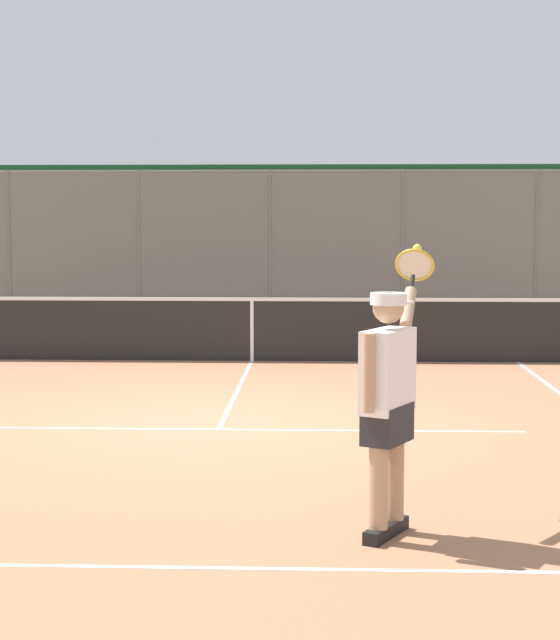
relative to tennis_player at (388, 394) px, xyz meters
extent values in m
plane|color=#B27551|center=(1.50, -3.84, -0.98)|extent=(60.00, 60.00, 0.00)
cube|color=white|center=(1.50, 0.71, -0.98)|extent=(7.99, 0.05, 0.01)
cube|color=white|center=(1.50, -3.54, -0.98)|extent=(6.23, 0.05, 0.01)
cube|color=white|center=(1.50, -6.14, -0.98)|extent=(0.05, 5.20, 0.01)
cylinder|color=slate|center=(-3.86, -14.35, 0.59)|extent=(0.07, 0.07, 3.13)
cylinder|color=slate|center=(-1.18, -14.35, 0.59)|extent=(0.07, 0.07, 3.13)
cylinder|color=slate|center=(1.50, -14.35, 0.59)|extent=(0.07, 0.07, 3.13)
cylinder|color=slate|center=(4.18, -14.35, 0.59)|extent=(0.07, 0.07, 3.13)
cylinder|color=slate|center=(6.86, -14.35, 0.59)|extent=(0.07, 0.07, 3.13)
cylinder|color=slate|center=(1.50, -14.35, 2.11)|extent=(16.08, 0.05, 0.05)
cube|color=slate|center=(1.50, -14.35, 0.59)|extent=(16.08, 0.02, 3.13)
cube|color=#235B2D|center=(1.50, -15.00, 0.64)|extent=(19.08, 0.90, 3.24)
cube|color=silver|center=(1.50, -14.17, -0.90)|extent=(17.08, 0.18, 0.15)
cube|color=black|center=(1.50, -8.74, -0.52)|extent=(10.16, 0.02, 0.91)
cube|color=white|center=(1.50, -8.74, -0.04)|extent=(10.16, 0.04, 0.05)
cube|color=white|center=(1.50, -8.74, -0.52)|extent=(0.05, 0.04, 0.91)
cube|color=black|center=(0.07, 0.13, -0.93)|extent=(0.22, 0.28, 0.09)
cylinder|color=tan|center=(0.07, 0.13, -0.50)|extent=(0.13, 0.13, 0.77)
cube|color=black|center=(-0.06, -0.10, -0.93)|extent=(0.22, 0.28, 0.09)
cylinder|color=tan|center=(-0.06, -0.10, -0.50)|extent=(0.13, 0.13, 0.77)
cube|color=#28282D|center=(0.01, 0.02, -0.20)|extent=(0.38, 0.46, 0.26)
cube|color=white|center=(0.01, 0.02, 0.16)|extent=(0.41, 0.52, 0.56)
cylinder|color=tan|center=(0.14, 0.28, 0.18)|extent=(0.08, 0.08, 0.51)
cylinder|color=tan|center=(-0.16, -0.40, 0.55)|extent=(0.15, 0.39, 0.29)
sphere|color=tan|center=(0.01, 0.02, 0.58)|extent=(0.21, 0.21, 0.21)
cylinder|color=white|center=(0.01, 0.02, 0.64)|extent=(0.33, 0.33, 0.08)
cube|color=white|center=(-0.05, -0.08, 0.61)|extent=(0.25, 0.25, 0.02)
cylinder|color=black|center=(-0.21, -0.63, 0.71)|extent=(0.06, 0.17, 0.13)
torus|color=gold|center=(-0.24, -0.82, 0.83)|extent=(0.32, 0.23, 0.26)
cylinder|color=silver|center=(-0.24, -0.82, 0.83)|extent=(0.27, 0.18, 0.21)
sphere|color=#D6E042|center=(-0.27, -0.99, 0.95)|extent=(0.07, 0.07, 0.07)
camera|label=1|loc=(0.45, 7.00, 1.18)|focal=58.98mm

